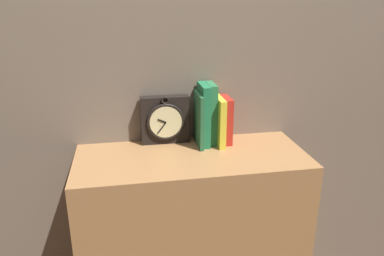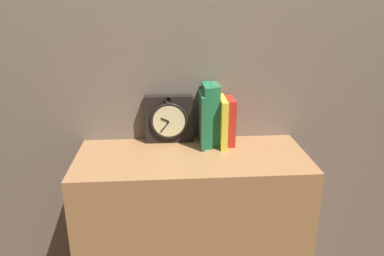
{
  "view_description": "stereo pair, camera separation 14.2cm",
  "coord_description": "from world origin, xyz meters",
  "px_view_note": "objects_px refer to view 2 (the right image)",
  "views": [
    {
      "loc": [
        -0.24,
        -1.32,
        1.52
      ],
      "look_at": [
        0.0,
        0.0,
        1.03
      ],
      "focal_mm": 35.0,
      "sensor_mm": 36.0,
      "label": 1
    },
    {
      "loc": [
        -0.1,
        -1.34,
        1.52
      ],
      "look_at": [
        0.0,
        0.0,
        1.03
      ],
      "focal_mm": 35.0,
      "sensor_mm": 36.0,
      "label": 2
    }
  ],
  "objects_px": {
    "book_slot0_green": "(202,120)",
    "book_slot4_red": "(229,121)",
    "book_slot1_green": "(207,115)",
    "book_slot2_green": "(215,114)",
    "book_slot3_yellow": "(222,122)",
    "clock": "(169,119)"
  },
  "relations": [
    {
      "from": "book_slot0_green",
      "to": "book_slot4_red",
      "type": "bearing_deg",
      "value": 7.6
    },
    {
      "from": "book_slot0_green",
      "to": "book_slot1_green",
      "type": "height_order",
      "value": "book_slot1_green"
    },
    {
      "from": "book_slot2_green",
      "to": "book_slot4_red",
      "type": "distance_m",
      "value": 0.07
    },
    {
      "from": "book_slot2_green",
      "to": "book_slot3_yellow",
      "type": "relative_size",
      "value": 1.26
    },
    {
      "from": "book_slot2_green",
      "to": "book_slot3_yellow",
      "type": "xyz_separation_m",
      "value": [
        0.03,
        -0.02,
        -0.03
      ]
    },
    {
      "from": "book_slot0_green",
      "to": "book_slot4_red",
      "type": "height_order",
      "value": "book_slot0_green"
    },
    {
      "from": "clock",
      "to": "book_slot2_green",
      "type": "height_order",
      "value": "book_slot2_green"
    },
    {
      "from": "clock",
      "to": "book_slot3_yellow",
      "type": "bearing_deg",
      "value": -12.35
    },
    {
      "from": "book_slot1_green",
      "to": "book_slot4_red",
      "type": "distance_m",
      "value": 0.1
    },
    {
      "from": "book_slot4_red",
      "to": "book_slot0_green",
      "type": "bearing_deg",
      "value": -172.4
    },
    {
      "from": "book_slot1_green",
      "to": "book_slot2_green",
      "type": "bearing_deg",
      "value": 15.61
    },
    {
      "from": "book_slot0_green",
      "to": "book_slot1_green",
      "type": "bearing_deg",
      "value": 21.63
    },
    {
      "from": "clock",
      "to": "book_slot4_red",
      "type": "distance_m",
      "value": 0.25
    },
    {
      "from": "book_slot4_red",
      "to": "clock",
      "type": "bearing_deg",
      "value": 173.02
    },
    {
      "from": "book_slot2_green",
      "to": "book_slot4_red",
      "type": "bearing_deg",
      "value": -2.36
    },
    {
      "from": "book_slot2_green",
      "to": "book_slot4_red",
      "type": "height_order",
      "value": "book_slot2_green"
    },
    {
      "from": "book_slot0_green",
      "to": "book_slot2_green",
      "type": "bearing_deg",
      "value": 18.17
    },
    {
      "from": "book_slot4_red",
      "to": "book_slot1_green",
      "type": "bearing_deg",
      "value": -176.06
    },
    {
      "from": "clock",
      "to": "book_slot2_green",
      "type": "bearing_deg",
      "value": -8.49
    },
    {
      "from": "book_slot3_yellow",
      "to": "book_slot4_red",
      "type": "bearing_deg",
      "value": 26.57
    },
    {
      "from": "book_slot2_green",
      "to": "book_slot4_red",
      "type": "relative_size",
      "value": 1.3
    },
    {
      "from": "book_slot1_green",
      "to": "book_slot2_green",
      "type": "height_order",
      "value": "same"
    }
  ]
}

